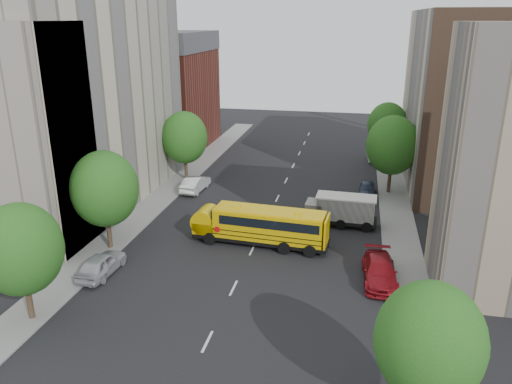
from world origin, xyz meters
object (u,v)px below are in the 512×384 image
(street_tree_1, at_px, (105,189))
(parked_car_5, at_px, (373,156))
(street_tree_3, at_px, (429,342))
(street_tree_4, at_px, (392,145))
(street_tree_2, at_px, (185,138))
(safari_truck, at_px, (341,210))
(parked_car_0, at_px, (101,264))
(street_tree_5, at_px, (387,125))
(parked_car_4, at_px, (367,189))
(parked_car_1, at_px, (195,184))
(school_bus, at_px, (260,224))
(street_tree_0, at_px, (21,249))
(parked_car_3, at_px, (380,271))

(street_tree_1, bearing_deg, parked_car_5, 55.92)
(street_tree_3, height_order, street_tree_4, street_tree_4)
(street_tree_2, bearing_deg, safari_truck, -28.74)
(street_tree_4, distance_m, parked_car_5, 13.29)
(street_tree_2, relative_size, street_tree_3, 1.08)
(street_tree_4, relative_size, safari_truck, 1.25)
(parked_car_0, xyz_separation_m, parked_car_5, (19.20, 34.45, -0.15))
(street_tree_5, height_order, parked_car_0, street_tree_5)
(parked_car_4, height_order, parked_car_5, parked_car_4)
(safari_truck, relative_size, parked_car_1, 1.35)
(street_tree_2, distance_m, safari_truck, 20.23)
(street_tree_5, bearing_deg, safari_truck, -101.82)
(street_tree_2, height_order, parked_car_5, street_tree_2)
(parked_car_4, relative_size, parked_car_5, 1.03)
(street_tree_1, height_order, parked_car_4, street_tree_1)
(street_tree_2, distance_m, parked_car_5, 24.43)
(street_tree_2, bearing_deg, parked_car_4, -3.59)
(safari_truck, bearing_deg, street_tree_3, -75.96)
(parked_car_4, bearing_deg, safari_truck, -104.29)
(street_tree_4, xyz_separation_m, safari_truck, (-4.52, -9.59, -3.63))
(street_tree_1, relative_size, parked_car_1, 1.65)
(street_tree_4, height_order, parked_car_0, street_tree_4)
(street_tree_5, bearing_deg, street_tree_3, -90.00)
(parked_car_4, bearing_deg, parked_car_0, -130.33)
(safari_truck, relative_size, parked_car_0, 1.39)
(street_tree_2, relative_size, street_tree_4, 0.95)
(school_bus, height_order, safari_truck, school_bus)
(street_tree_0, height_order, street_tree_1, street_tree_1)
(street_tree_0, height_order, parked_car_5, street_tree_0)
(street_tree_2, relative_size, street_tree_5, 1.03)
(street_tree_3, distance_m, parked_car_4, 31.07)
(parked_car_4, xyz_separation_m, parked_car_5, (0.80, 13.69, -0.04))
(street_tree_3, xyz_separation_m, school_bus, (-10.65, 17.19, -2.75))
(safari_truck, bearing_deg, parked_car_1, 160.69)
(street_tree_2, bearing_deg, street_tree_0, -90.00)
(street_tree_0, height_order, parked_car_4, street_tree_0)
(parked_car_1, bearing_deg, street_tree_0, 88.70)
(safari_truck, xyz_separation_m, parked_car_1, (-15.28, 6.16, -0.65))
(school_bus, distance_m, parked_car_3, 10.22)
(school_bus, distance_m, parked_car_1, 14.63)
(parked_car_5, bearing_deg, street_tree_5, -21.04)
(street_tree_3, xyz_separation_m, parked_car_5, (-1.40, 44.45, -3.81))
(safari_truck, relative_size, parked_car_3, 1.19)
(parked_car_0, bearing_deg, parked_car_4, -129.36)
(street_tree_3, bearing_deg, street_tree_0, 169.70)
(street_tree_2, bearing_deg, parked_car_3, -42.78)
(street_tree_1, bearing_deg, parked_car_0, -70.71)
(school_bus, height_order, parked_car_0, school_bus)
(street_tree_1, bearing_deg, parked_car_3, -2.95)
(safari_truck, bearing_deg, street_tree_4, 67.42)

